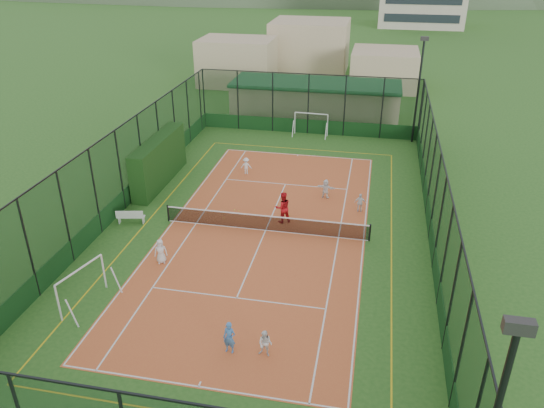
{
  "coord_description": "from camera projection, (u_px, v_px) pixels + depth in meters",
  "views": [
    {
      "loc": [
        5.5,
        -25.47,
        14.83
      ],
      "look_at": [
        0.17,
        1.01,
        1.2
      ],
      "focal_mm": 35.0,
      "sensor_mm": 36.0,
      "label": 1
    }
  ],
  "objects": [
    {
      "name": "child_near_mid",
      "position": [
        229.0,
        338.0,
        20.89
      ],
      "size": [
        0.54,
        0.39,
        1.4
      ],
      "primitive_type": "imported",
      "rotation": [
        0.0,
        0.0,
        -0.11
      ],
      "color": "#4680C7",
      "rests_on": "court_slab"
    },
    {
      "name": "clubhouse",
      "position": [
        315.0,
        99.0,
        48.49
      ],
      "size": [
        15.2,
        7.2,
        3.15
      ],
      "primitive_type": null,
      "color": "tan",
      "rests_on": "ground"
    },
    {
      "name": "tennis_balls",
      "position": [
        261.0,
        216.0,
        31.38
      ],
      "size": [
        5.84,
        1.4,
        0.07
      ],
      "color": "#CCE033",
      "rests_on": "court_slab"
    },
    {
      "name": "child_far_left",
      "position": [
        246.0,
        166.0,
        36.84
      ],
      "size": [
        0.8,
        0.5,
        1.19
      ],
      "primitive_type": "imported",
      "rotation": [
        0.0,
        0.0,
        3.21
      ],
      "color": "white",
      "rests_on": "court_slab"
    },
    {
      "name": "tennis_net",
      "position": [
        266.0,
        222.0,
        29.7
      ],
      "size": [
        11.67,
        0.12,
        1.06
      ],
      "primitive_type": null,
      "color": "black",
      "rests_on": "ground"
    },
    {
      "name": "child_near_right",
      "position": [
        265.0,
        344.0,
        20.75
      ],
      "size": [
        0.62,
        0.52,
        1.17
      ],
      "primitive_type": "imported",
      "rotation": [
        0.0,
        0.0,
        -0.13
      ],
      "color": "white",
      "rests_on": "court_slab"
    },
    {
      "name": "hedge_left",
      "position": [
        159.0,
        161.0,
        35.15
      ],
      "size": [
        1.06,
        7.08,
        3.1
      ],
      "primitive_type": "cube",
      "color": "black",
      "rests_on": "ground"
    },
    {
      "name": "floodlight_ne",
      "position": [
        418.0,
        91.0,
        41.1
      ],
      "size": [
        0.6,
        0.26,
        8.25
      ],
      "primitive_type": null,
      "color": "black",
      "rests_on": "ground"
    },
    {
      "name": "child_far_right",
      "position": [
        360.0,
        203.0,
        31.75
      ],
      "size": [
        0.69,
        0.29,
        1.17
      ],
      "primitive_type": "imported",
      "rotation": [
        0.0,
        0.0,
        3.14
      ],
      "color": "white",
      "rests_on": "court_slab"
    },
    {
      "name": "futsal_goal_near",
      "position": [
        82.0,
        287.0,
        23.61
      ],
      "size": [
        2.93,
        1.55,
        1.82
      ],
      "primitive_type": null,
      "rotation": [
        0.0,
        0.0,
        1.3
      ],
      "color": "white",
      "rests_on": "ground"
    },
    {
      "name": "court_slab",
      "position": [
        266.0,
        230.0,
        29.94
      ],
      "size": [
        11.17,
        23.97,
        0.01
      ],
      "primitive_type": "cube",
      "color": "#C04C2A",
      "rests_on": "ground"
    },
    {
      "name": "futsal_goal_far",
      "position": [
        311.0,
        124.0,
        44.05
      ],
      "size": [
        2.89,
        0.97,
        1.84
      ],
      "primitive_type": null,
      "rotation": [
        0.0,
        0.0,
        -0.05
      ],
      "color": "white",
      "rests_on": "ground"
    },
    {
      "name": "coach",
      "position": [
        283.0,
        207.0,
        30.43
      ],
      "size": [
        1.14,
        1.05,
        1.88
      ],
      "primitive_type": "imported",
      "rotation": [
        0.0,
        0.0,
        3.61
      ],
      "color": "red",
      "rests_on": "court_slab"
    },
    {
      "name": "white_bench",
      "position": [
        131.0,
        216.0,
        30.54
      ],
      "size": [
        1.63,
        0.75,
        0.89
      ],
      "primitive_type": null,
      "rotation": [
        0.0,
        0.0,
        0.21
      ],
      "color": "white",
      "rests_on": "ground"
    },
    {
      "name": "ground",
      "position": [
        266.0,
        231.0,
        29.94
      ],
      "size": [
        300.0,
        300.0,
        0.0
      ],
      "primitive_type": "plane",
      "color": "#285A1E",
      "rests_on": "ground"
    },
    {
      "name": "child_near_left",
      "position": [
        161.0,
        251.0,
        26.72
      ],
      "size": [
        0.75,
        0.63,
        1.32
      ],
      "primitive_type": "imported",
      "rotation": [
        0.0,
        0.0,
        0.38
      ],
      "color": "silver",
      "rests_on": "court_slab"
    },
    {
      "name": "child_far_back",
      "position": [
        326.0,
        189.0,
        33.44
      ],
      "size": [
        1.2,
        0.58,
        1.25
      ],
      "primitive_type": "imported",
      "rotation": [
        0.0,
        0.0,
        2.95
      ],
      "color": "white",
      "rests_on": "court_slab"
    },
    {
      "name": "perimeter_fence",
      "position": [
        265.0,
        191.0,
        28.82
      ],
      "size": [
        18.12,
        34.12,
        5.0
      ],
      "primitive_type": null,
      "color": "black",
      "rests_on": "ground"
    }
  ]
}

